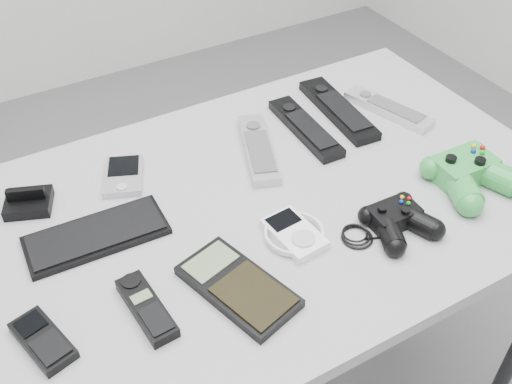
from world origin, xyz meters
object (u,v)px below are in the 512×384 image
remote_silver_b (388,108)px  controller_green (470,171)px  controller_black (398,219)px  cordless_handset (146,307)px  desk (273,221)px  mobile_phone (43,340)px  pda (123,175)px  calculator (238,286)px  pda_keyboard (96,235)px  mp3_player (294,233)px  remote_black_a (305,127)px  remote_black_b (338,109)px  remote_silver_a (258,148)px

remote_silver_b → controller_green: size_ratio=1.21×
remote_silver_b → controller_black: controller_black is taller
remote_silver_b → cordless_handset: same height
desk → mobile_phone: mobile_phone is taller
pda → calculator: 0.35m
pda_keyboard → cordless_handset: cordless_handset is taller
controller_black → desk: bearing=131.2°
mp3_player → controller_green: (0.36, -0.04, 0.02)m
pda_keyboard → remote_black_a: (0.48, 0.08, 0.00)m
pda_keyboard → remote_black_a: 0.49m
pda_keyboard → calculator: 0.27m
desk → controller_green: bearing=-23.5°
remote_black_b → remote_silver_b: 0.11m
remote_silver_a → remote_black_a: same height
pda_keyboard → mobile_phone: 0.22m
mobile_phone → calculator: (0.29, -0.05, 0.00)m
mobile_phone → mp3_player: 0.43m
pda_keyboard → remote_silver_a: size_ratio=1.10×
remote_silver_b → controller_green: bearing=-111.8°
mobile_phone → controller_green: bearing=-17.6°
desk → controller_green: controller_green is taller
remote_silver_b → remote_black_a: bearing=155.0°
remote_silver_a → cordless_handset: 0.43m
remote_black_b → remote_silver_b: (0.10, -0.05, -0.00)m
desk → remote_silver_a: (0.04, 0.13, 0.08)m
pda_keyboard → remote_black_b: 0.59m
remote_black_a → remote_silver_b: (0.20, -0.03, -0.00)m
mp3_player → desk: bearing=72.1°
desk → controller_green: 0.38m
cordless_handset → controller_black: controller_black is taller
remote_black_a → remote_silver_a: bearing=-171.3°
remote_silver_a → controller_green: (0.30, -0.28, 0.02)m
calculator → controller_green: controller_green is taller
pda_keyboard → remote_silver_a: 0.37m
desk → mp3_player: bearing=-102.8°
remote_silver_b → mp3_player: 0.45m
cordless_handset → controller_black: 0.45m
calculator → mobile_phone: bearing=154.1°
remote_silver_b → mobile_phone: (-0.82, -0.23, -0.00)m
pda_keyboard → remote_black_b: remote_black_b is taller
pda_keyboard → mp3_player: 0.34m
pda_keyboard → remote_silver_b: size_ratio=1.15×
remote_silver_b → controller_black: size_ratio=1.00×
desk → remote_silver_b: size_ratio=5.27×
pda → remote_silver_a: size_ratio=0.51×
pda_keyboard → mp3_player: mp3_player is taller
desk → controller_black: (0.14, -0.18, 0.08)m
remote_silver_b → desk: bearing=-179.3°
mobile_phone → cordless_handset: (0.15, -0.02, 0.00)m
pda_keyboard → controller_black: bearing=-24.5°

